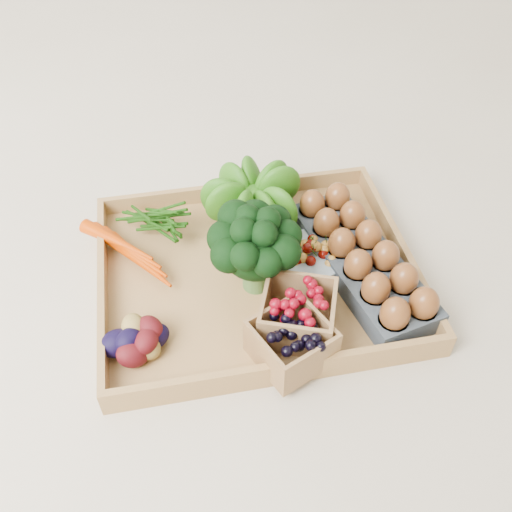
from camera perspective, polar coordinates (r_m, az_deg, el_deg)
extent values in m
plane|color=beige|center=(1.04, 0.00, -2.31)|extent=(4.00, 4.00, 0.00)
cube|color=#A97D46|center=(1.03, 0.00, -2.04)|extent=(0.55, 0.45, 0.01)
sphere|color=#18550D|center=(1.09, -0.40, 6.21)|extent=(0.13, 0.13, 0.13)
cylinder|color=#8C9EA5|center=(1.03, 5.49, -0.33)|extent=(0.13, 0.13, 0.03)
cube|color=#3B424B|center=(1.03, 10.42, -0.74)|extent=(0.19, 0.36, 0.04)
cube|color=black|center=(0.89, 3.53, -8.60)|extent=(0.14, 0.14, 0.07)
cube|color=#690410|center=(0.92, 4.18, -5.85)|extent=(0.15, 0.15, 0.08)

